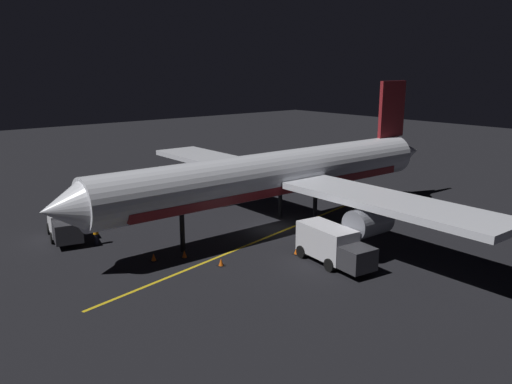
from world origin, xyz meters
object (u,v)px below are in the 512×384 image
object	(u,v)px
traffic_cone_near_left	(184,254)
traffic_cone_under_wing	(296,251)
catering_truck	(332,246)
ground_crew_worker	(96,234)
traffic_cone_far	(154,257)
traffic_cone_near_right	(221,262)
baggage_truck	(64,225)
airliner	(280,175)

from	to	relation	value
traffic_cone_near_left	traffic_cone_under_wing	bearing A→B (deg)	-124.90
traffic_cone_near_left	traffic_cone_under_wing	xyz separation A→B (m)	(-4.66, -6.68, 0.00)
catering_truck	ground_crew_worker	size ratio (longest dim) A/B	3.67
traffic_cone_far	traffic_cone_near_right	bearing A→B (deg)	-141.06
ground_crew_worker	catering_truck	bearing A→B (deg)	-142.86
traffic_cone_under_wing	traffic_cone_far	bearing A→B (deg)	57.54
traffic_cone_near_left	traffic_cone_near_right	xyz separation A→B (m)	(-2.97, -1.09, 0.00)
traffic_cone_near_right	traffic_cone_far	xyz separation A→B (m)	(3.83, 3.10, 0.00)
ground_crew_worker	traffic_cone_near_left	size ratio (longest dim) A/B	3.16
catering_truck	traffic_cone_far	distance (m)	12.56
baggage_truck	traffic_cone_under_wing	size ratio (longest dim) A/B	10.77
ground_crew_worker	traffic_cone_near_right	xyz separation A→B (m)	(-9.74, -4.78, -0.64)
airliner	ground_crew_worker	size ratio (longest dim) A/B	22.42
traffic_cone_under_wing	baggage_truck	bearing A→B (deg)	39.37
traffic_cone_far	ground_crew_worker	bearing A→B (deg)	15.89
catering_truck	traffic_cone_near_right	size ratio (longest dim) A/B	11.63
airliner	traffic_cone_near_left	xyz separation A→B (m)	(-1.01, 10.21, -4.30)
catering_truck	traffic_cone_near_left	distance (m)	10.53
baggage_truck	traffic_cone_near_left	xyz separation A→B (m)	(-9.63, -5.04, -0.91)
airliner	ground_crew_worker	world-z (taller)	airliner
ground_crew_worker	traffic_cone_under_wing	distance (m)	15.45
baggage_truck	traffic_cone_near_right	bearing A→B (deg)	-154.03
ground_crew_worker	traffic_cone_near_right	bearing A→B (deg)	-153.87
ground_crew_worker	traffic_cone_under_wing	world-z (taller)	ground_crew_worker
traffic_cone_under_wing	ground_crew_worker	bearing A→B (deg)	42.20
traffic_cone_under_wing	traffic_cone_near_right	bearing A→B (deg)	73.15
catering_truck	ground_crew_worker	world-z (taller)	catering_truck
traffic_cone_under_wing	traffic_cone_far	world-z (taller)	same
baggage_truck	airliner	bearing A→B (deg)	-119.46
ground_crew_worker	traffic_cone_near_right	distance (m)	10.87
traffic_cone_far	traffic_cone_near_left	bearing A→B (deg)	-113.35
traffic_cone_near_right	baggage_truck	bearing A→B (deg)	25.97
catering_truck	airliner	bearing A→B (deg)	-19.25
traffic_cone_near_right	catering_truck	bearing A→B (deg)	-127.20
traffic_cone_near_right	traffic_cone_under_wing	xyz separation A→B (m)	(-1.69, -5.59, 0.00)
traffic_cone_under_wing	traffic_cone_near_left	bearing A→B (deg)	55.10
ground_crew_worker	traffic_cone_near_right	size ratio (longest dim) A/B	3.16
traffic_cone_near_left	airliner	bearing A→B (deg)	-84.35
airliner	traffic_cone_near_right	world-z (taller)	airliner
traffic_cone_near_left	catering_truck	bearing A→B (deg)	-136.56
catering_truck	traffic_cone_under_wing	size ratio (longest dim) A/B	11.63
airliner	catering_truck	xyz separation A→B (m)	(-8.62, 3.01, -3.22)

